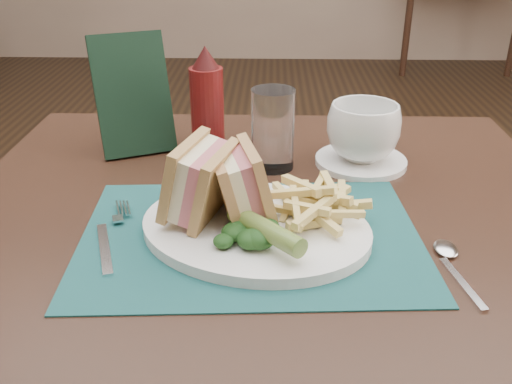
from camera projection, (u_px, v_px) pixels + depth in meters
floor at (266, 353)px, 1.61m from camera, size 7.00×7.00×0.00m
wall_back at (271, 59)px, 4.74m from camera, size 6.00×0.00×6.00m
table_bg_right at (450, 17)px, 4.38m from camera, size 0.90×0.75×0.75m
placemat at (251, 236)px, 0.74m from camera, size 0.45×0.34×0.00m
plate at (255, 228)px, 0.74m from camera, size 0.36×0.32×0.01m
sandwich_half_a at (184, 178)px, 0.73m from camera, size 0.10×0.12×0.11m
sandwich_half_b at (225, 184)px, 0.72m from camera, size 0.10×0.11×0.10m
kale_garnish at (252, 233)px, 0.69m from camera, size 0.11×0.08×0.03m
pickle_spear at (265, 230)px, 0.68m from camera, size 0.10×0.11×0.03m
fries_pile at (315, 200)px, 0.74m from camera, size 0.18×0.20×0.05m
fork at (111, 233)px, 0.73m from camera, size 0.09×0.17×0.01m
spoon at (456, 268)px, 0.66m from camera, size 0.06×0.15×0.01m
saucer at (361, 161)px, 0.94m from camera, size 0.17×0.17×0.01m
coffee_cup at (363, 132)px, 0.92m from camera, size 0.15×0.15×0.09m
drinking_glass at (273, 129)px, 0.91m from camera, size 0.09×0.09×0.13m
ketchup_bottle at (207, 102)px, 0.94m from camera, size 0.07×0.07×0.19m
check_presenter at (133, 95)px, 0.96m from camera, size 0.14×0.12×0.20m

